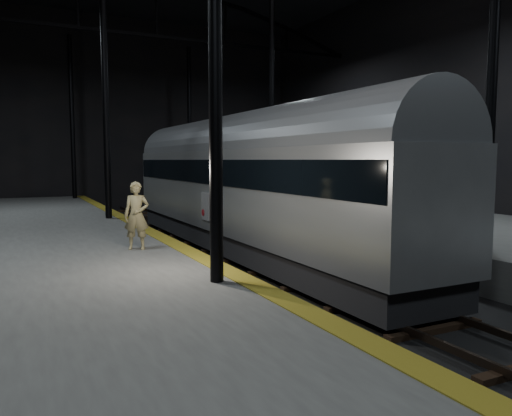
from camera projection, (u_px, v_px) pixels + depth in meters
ground at (285, 272)px, 15.18m from camera, size 44.00×44.00×0.00m
platform_left at (9, 282)px, 11.83m from camera, size 9.00×43.80×1.00m
platform_right at (461, 238)px, 18.43m from camera, size 9.00×43.80×1.00m
tactile_strip at (181, 247)px, 13.65m from camera, size 0.50×43.80×0.01m
track at (285, 269)px, 15.17m from camera, size 2.40×43.00×0.24m
train at (243, 179)px, 17.58m from camera, size 2.75×18.35×4.91m
woman at (136, 216)px, 13.29m from camera, size 0.78×0.66×1.82m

